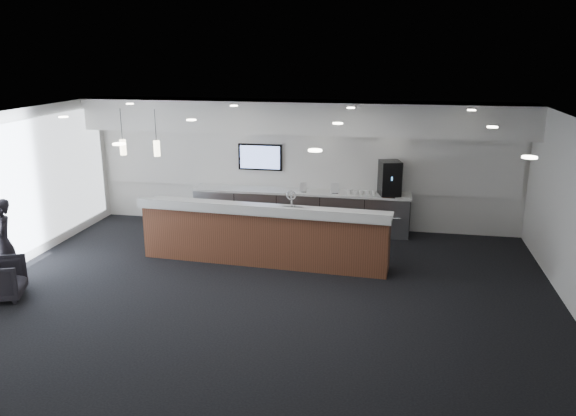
% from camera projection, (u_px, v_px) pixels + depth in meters
% --- Properties ---
extents(ground, '(10.00, 10.00, 0.00)m').
position_uv_depth(ground, '(265.00, 293.00, 9.75)').
color(ground, black).
rests_on(ground, ground).
extents(ceiling, '(10.00, 8.00, 0.02)m').
position_uv_depth(ceiling, '(263.00, 120.00, 8.94)').
color(ceiling, black).
rests_on(ceiling, back_wall).
extents(back_wall, '(10.00, 0.02, 3.00)m').
position_uv_depth(back_wall, '(303.00, 164.00, 13.13)').
color(back_wall, silver).
rests_on(back_wall, ground).
extents(soffit_bulkhead, '(10.00, 0.90, 0.70)m').
position_uv_depth(soffit_bulkhead, '(300.00, 117.00, 12.39)').
color(soffit_bulkhead, silver).
rests_on(soffit_bulkhead, back_wall).
extents(alcove_panel, '(9.80, 0.06, 1.40)m').
position_uv_depth(alcove_panel, '(303.00, 160.00, 13.07)').
color(alcove_panel, silver).
rests_on(alcove_panel, back_wall).
extents(back_credenza, '(5.06, 0.66, 0.95)m').
position_uv_depth(back_credenza, '(300.00, 210.00, 13.06)').
color(back_credenza, '#9A9EA3').
rests_on(back_credenza, ground).
extents(wall_tv, '(1.05, 0.08, 0.62)m').
position_uv_depth(wall_tv, '(260.00, 157.00, 13.18)').
color(wall_tv, black).
rests_on(wall_tv, back_wall).
extents(pendant_left, '(0.12, 0.12, 0.30)m').
position_uv_depth(pendant_left, '(146.00, 153.00, 10.33)').
color(pendant_left, '#FFF1C6').
rests_on(pendant_left, ceiling).
extents(pendant_right, '(0.12, 0.12, 0.30)m').
position_uv_depth(pendant_right, '(111.00, 151.00, 10.46)').
color(pendant_right, '#FFF1C6').
rests_on(pendant_right, ceiling).
extents(ceiling_can_lights, '(7.00, 5.00, 0.02)m').
position_uv_depth(ceiling_can_lights, '(263.00, 122.00, 8.95)').
color(ceiling_can_lights, white).
rests_on(ceiling_can_lights, ceiling).
extents(service_counter, '(4.99, 1.11, 1.49)m').
position_uv_depth(service_counter, '(264.00, 234.00, 11.03)').
color(service_counter, '#57301D').
rests_on(service_counter, ground).
extents(coffee_machine, '(0.55, 0.62, 0.77)m').
position_uv_depth(coffee_machine, '(390.00, 178.00, 12.46)').
color(coffee_machine, black).
rests_on(coffee_machine, back_credenza).
extents(info_sign_left, '(0.17, 0.06, 0.23)m').
position_uv_depth(info_sign_left, '(303.00, 187.00, 12.76)').
color(info_sign_left, white).
rests_on(info_sign_left, back_credenza).
extents(info_sign_right, '(0.19, 0.05, 0.25)m').
position_uv_depth(info_sign_right, '(335.00, 188.00, 12.64)').
color(info_sign_right, white).
rests_on(info_sign_right, back_credenza).
extents(armchair, '(0.97, 0.96, 0.68)m').
position_uv_depth(armchair, '(0.00, 280.00, 9.45)').
color(armchair, black).
rests_on(armchair, ground).
extents(lounge_guest, '(0.66, 0.69, 1.59)m').
position_uv_depth(lounge_guest, '(3.00, 243.00, 9.87)').
color(lounge_guest, black).
rests_on(lounge_guest, ground).
extents(cup_0, '(0.11, 0.11, 0.10)m').
position_uv_depth(cup_0, '(374.00, 193.00, 12.50)').
color(cup_0, white).
rests_on(cup_0, back_credenza).
extents(cup_1, '(0.15, 0.15, 0.10)m').
position_uv_depth(cup_1, '(368.00, 193.00, 12.53)').
color(cup_1, white).
rests_on(cup_1, back_credenza).
extents(cup_2, '(0.14, 0.14, 0.10)m').
position_uv_depth(cup_2, '(362.00, 192.00, 12.55)').
color(cup_2, white).
rests_on(cup_2, back_credenza).
extents(cup_3, '(0.14, 0.14, 0.10)m').
position_uv_depth(cup_3, '(355.00, 192.00, 12.58)').
color(cup_3, white).
rests_on(cup_3, back_credenza).
extents(cup_4, '(0.15, 0.15, 0.10)m').
position_uv_depth(cup_4, '(349.00, 192.00, 12.61)').
color(cup_4, white).
rests_on(cup_4, back_credenza).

